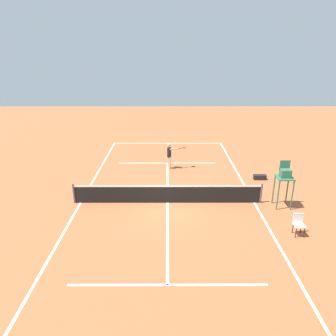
{
  "coord_description": "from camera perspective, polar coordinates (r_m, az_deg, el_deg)",
  "views": [
    {
      "loc": [
        -0.0,
        14.85,
        7.47
      ],
      "look_at": [
        -0.03,
        -3.04,
        0.8
      ],
      "focal_mm": 33.9,
      "sensor_mm": 36.0,
      "label": 1
    }
  ],
  "objects": [
    {
      "name": "player_serving",
      "position": [
        20.96,
        0.34,
        2.63
      ],
      "size": [
        1.33,
        0.58,
        1.77
      ],
      "rotation": [
        0.0,
        0.0,
        1.93
      ],
      "color": "#D8A884",
      "rests_on": "ground"
    },
    {
      "name": "umpire_chair",
      "position": [
        16.64,
        20.24,
        -1.51
      ],
      "size": [
        0.8,
        0.8,
        2.41
      ],
      "color": "#2D6B4C",
      "rests_on": "ground"
    },
    {
      "name": "tennis_net",
      "position": [
        16.41,
        -0.1,
        -4.71
      ],
      "size": [
        9.77,
        0.1,
        1.07
      ],
      "color": "#4C4C51",
      "rests_on": "ground"
    },
    {
      "name": "tennis_ball",
      "position": [
        20.71,
        2.72,
        -0.61
      ],
      "size": [
        0.07,
        0.07,
        0.07
      ],
      "primitive_type": "sphere",
      "color": "#CCE033",
      "rests_on": "ground"
    },
    {
      "name": "courtside_chair_near",
      "position": [
        14.81,
        22.45,
        -9.19
      ],
      "size": [
        0.44,
        0.46,
        0.95
      ],
      "color": "#262626",
      "rests_on": "ground"
    },
    {
      "name": "ground_plane",
      "position": [
        16.62,
        -0.1,
        -6.25
      ],
      "size": [
        60.0,
        60.0,
        0.0
      ],
      "primitive_type": "plane",
      "color": "#AD5933"
    },
    {
      "name": "equipment_bag",
      "position": [
        20.25,
        16.17,
        -1.59
      ],
      "size": [
        0.76,
        0.32,
        0.3
      ],
      "primitive_type": "cube",
      "color": "black",
      "rests_on": "ground"
    },
    {
      "name": "court_lines",
      "position": [
        16.62,
        -0.1,
        -6.25
      ],
      "size": [
        9.17,
        22.56,
        0.01
      ],
      "color": "white",
      "rests_on": "ground"
    }
  ]
}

